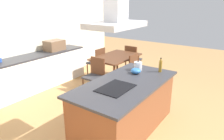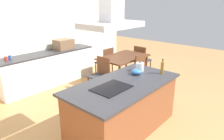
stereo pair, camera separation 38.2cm
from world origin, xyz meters
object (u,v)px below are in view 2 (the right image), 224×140
Objects in this scene: chair_facing_back_wall at (106,60)px; chair_facing_island at (143,70)px; cooktop at (112,88)px; dining_table at (123,59)px; countertop_microwave at (64,44)px; chair_at_left_end at (101,73)px; range_hood at (112,9)px; coffee_mug_red at (6,59)px; chair_at_right_end at (141,58)px; mixing_bowl at (136,72)px; tea_kettle at (140,67)px; olive_oil_bottle at (162,68)px; coffee_mug_blue at (10,57)px.

chair_facing_back_wall is 1.33m from chair_facing_island.
cooktop is 2.58m from dining_table.
chair_at_left_end is at bearing -89.59° from countertop_microwave.
chair_at_left_end is at bearing 180.00° from dining_table.
dining_table is at bearing 90.00° from chair_facing_island.
range_hood is (-1.22, -1.44, 1.59)m from chair_at_left_end.
coffee_mug_red is 0.10× the size of chair_facing_back_wall.
chair_facing_back_wall is 1.00× the size of chair_at_right_end.
tea_kettle is at bearing 18.03° from mixing_bowl.
coffee_mug_red is at bearing 116.27° from olive_oil_bottle.
chair_at_left_end and chair_facing_island have the same top height.
dining_table is at bearing -30.05° from coffee_mug_red.
chair_facing_island is 2.77m from range_hood.
coffee_mug_blue reaches higher than chair_at_right_end.
olive_oil_bottle reaches higher than coffee_mug_blue.
chair_facing_back_wall is at bearing -17.56° from coffee_mug_red.
cooktop is 2.94m from coffee_mug_red.
chair_at_right_end is 3.73m from range_hood.
tea_kettle is at bearing -64.94° from coffee_mug_blue.
dining_table is at bearing 34.02° from cooktop.
chair_at_right_end is at bearing 25.27° from cooktop.
olive_oil_bottle reaches higher than chair_facing_back_wall.
cooktop is 1.92m from chair_at_left_end.
coffee_mug_red is at bearing 179.05° from countertop_microwave.
olive_oil_bottle is at bearing -71.01° from tea_kettle.
cooktop reaches higher than chair_facing_island.
coffee_mug_red is at bearing 113.16° from mixing_bowl.
chair_facing_island is at bearing -143.99° from chair_at_right_end.
tea_kettle is 0.24× the size of chair_facing_back_wall.
coffee_mug_red and coffee_mug_blue have the same top height.
coffee_mug_blue is at bearing 110.90° from mixing_bowl.
cooktop is 0.67× the size of chair_at_left_end.
coffee_mug_red is at bearing -158.98° from coffee_mug_blue.
olive_oil_bottle is 0.32× the size of chair_at_left_end.
coffee_mug_red is (-1.21, 2.82, -0.01)m from mixing_bowl.
cooktop is 2.11× the size of olive_oil_bottle.
mixing_bowl is at bearing -148.90° from chair_at_right_end.
countertop_microwave is 0.56× the size of chair_facing_island.
mixing_bowl is 2.83m from countertop_microwave.
countertop_microwave is 3.30m from range_hood.
mixing_bowl is 2.66m from chair_at_right_end.
chair_facing_island is (0.98, 1.03, -0.51)m from olive_oil_bottle.
cooktop is 3.10× the size of mixing_bowl.
coffee_mug_blue reaches higher than chair_at_left_end.
tea_kettle reaches higher than coffee_mug_red.
cooktop is at bearing 167.35° from olive_oil_bottle.
olive_oil_bottle is 2.59m from chair_at_right_end.
olive_oil_bottle is 3.16× the size of coffee_mug_red.
range_hood is at bearing -160.06° from chair_facing_island.
chair_at_left_end is (-0.92, 0.00, -0.16)m from dining_table.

